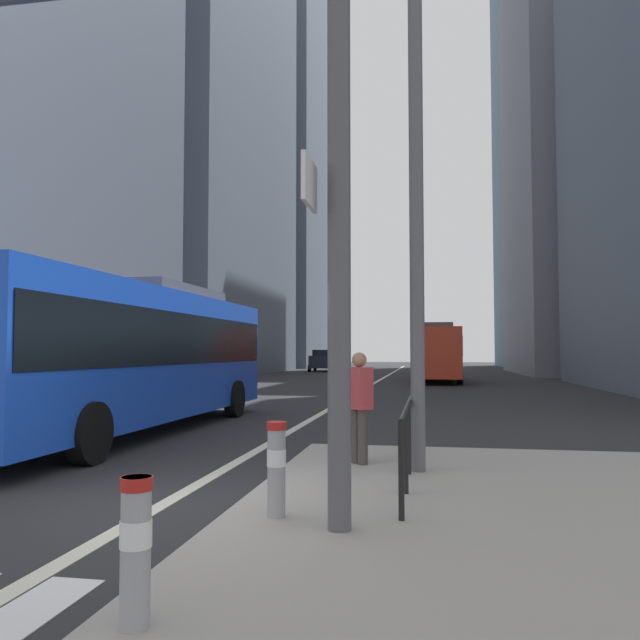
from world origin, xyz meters
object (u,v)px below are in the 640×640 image
object	(u,v)px
city_bus_blue_oncoming	(131,349)
bollard_right	(276,464)
traffic_signal_gantry	(130,121)
street_lamp_post	(416,105)
car_receding_near	(428,360)
bollard_left	(136,543)
city_bus_red_receding	(436,351)
pedestrian_walking	(359,402)
car_oncoming_mid	(322,360)

from	to	relation	value
city_bus_blue_oncoming	bollard_right	xyz separation A→B (m)	(4.98, -6.73, -1.17)
traffic_signal_gantry	street_lamp_post	distance (m)	4.26
city_bus_blue_oncoming	car_receding_near	distance (m)	44.15
bollard_left	city_bus_red_receding	bearing A→B (deg)	86.48
traffic_signal_gantry	street_lamp_post	world-z (taller)	street_lamp_post
street_lamp_post	city_bus_blue_oncoming	bearing A→B (deg)	147.15
street_lamp_post	car_receding_near	bearing A→B (deg)	89.97
city_bus_red_receding	bollard_left	xyz separation A→B (m)	(-2.13, -34.64, -1.19)
car_receding_near	bollard_right	world-z (taller)	car_receding_near
car_receding_near	pedestrian_walking	distance (m)	47.36
car_oncoming_mid	bollard_left	size ratio (longest dim) A/B	4.74
car_receding_near	bollard_right	distance (m)	50.43
city_bus_red_receding	street_lamp_post	world-z (taller)	street_lamp_post
traffic_signal_gantry	city_bus_red_receding	bearing A→B (deg)	84.09
city_bus_red_receding	bollard_right	xyz separation A→B (m)	(-1.90, -32.08, -1.16)
traffic_signal_gantry	street_lamp_post	bearing A→B (deg)	46.84
traffic_signal_gantry	street_lamp_post	size ratio (longest dim) A/B	0.80
city_bus_blue_oncoming	car_oncoming_mid	bearing A→B (deg)	94.08
city_bus_blue_oncoming	bollard_right	bearing A→B (deg)	-53.51
car_receding_near	bollard_left	distance (m)	52.99
car_receding_near	street_lamp_post	distance (m)	47.96
traffic_signal_gantry	bollard_left	world-z (taller)	traffic_signal_gantry
city_bus_blue_oncoming	bollard_left	size ratio (longest dim) A/B	12.84
car_oncoming_mid	city_bus_red_receding	bearing A→B (deg)	-60.04
car_receding_near	bollard_left	bearing A→B (deg)	-91.74
street_lamp_post	pedestrian_walking	world-z (taller)	street_lamp_post
street_lamp_post	pedestrian_walking	bearing A→B (deg)	154.08
car_oncoming_mid	car_receding_near	size ratio (longest dim) A/B	0.97
city_bus_red_receding	car_oncoming_mid	world-z (taller)	city_bus_red_receding
car_oncoming_mid	traffic_signal_gantry	size ratio (longest dim) A/B	0.66
street_lamp_post	bollard_right	xyz separation A→B (m)	(-1.35, -2.64, -4.61)
city_bus_blue_oncoming	city_bus_red_receding	world-z (taller)	same
city_bus_red_receding	car_receding_near	xyz separation A→B (m)	(-0.53, 18.33, -0.85)
traffic_signal_gantry	pedestrian_walking	world-z (taller)	traffic_signal_gantry
car_oncoming_mid	pedestrian_walking	xyz separation A→B (m)	(8.51, -46.23, 0.06)
traffic_signal_gantry	city_bus_blue_oncoming	bearing A→B (deg)	116.48
city_bus_blue_oncoming	street_lamp_post	bearing A→B (deg)	-32.85
bollard_left	street_lamp_post	bearing A→B (deg)	73.10
traffic_signal_gantry	pedestrian_walking	size ratio (longest dim) A/B	3.92
city_bus_blue_oncoming	pedestrian_walking	world-z (taller)	city_bus_blue_oncoming
traffic_signal_gantry	bollard_left	distance (m)	4.30
car_oncoming_mid	car_receding_near	bearing A→B (deg)	6.79
traffic_signal_gantry	bollard_right	distance (m)	3.76
car_oncoming_mid	car_receding_near	xyz separation A→B (m)	(9.39, 1.12, 0.00)
car_receding_near	car_oncoming_mid	bearing A→B (deg)	-173.21
street_lamp_post	bollard_right	distance (m)	5.48
car_oncoming_mid	car_receding_near	distance (m)	9.46
street_lamp_post	traffic_signal_gantry	bearing A→B (deg)	-133.16
bollard_right	pedestrian_walking	bearing A→B (deg)	80.87
car_receding_near	street_lamp_post	xyz separation A→B (m)	(-0.02, -47.77, 4.29)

